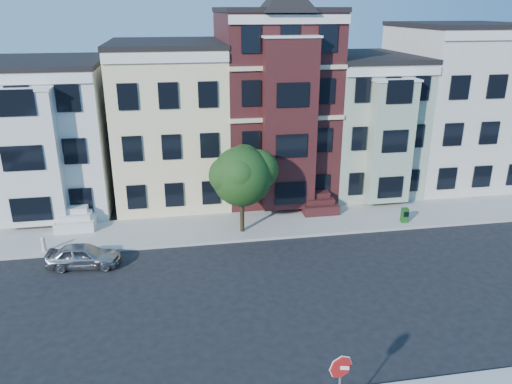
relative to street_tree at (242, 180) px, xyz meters
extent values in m
plane|color=black|center=(3.24, -7.18, -3.24)|extent=(120.00, 120.00, 0.00)
cube|color=#9E9B93|center=(3.24, 0.82, -3.16)|extent=(60.00, 4.00, 0.15)
cube|color=silver|center=(-11.76, 7.32, 1.26)|extent=(8.00, 9.00, 9.00)
cube|color=beige|center=(-3.76, 7.32, 1.76)|extent=(7.00, 9.00, 10.00)
cube|color=#3B1616|center=(3.24, 7.32, 2.76)|extent=(7.00, 9.00, 12.00)
cube|color=#97A78D|center=(9.74, 7.32, 1.26)|extent=(6.00, 9.00, 9.00)
cube|color=silver|center=(16.74, 7.32, 2.26)|extent=(8.00, 9.00, 11.00)
imported|color=gray|center=(-8.43, -2.54, -2.63)|extent=(3.70, 1.79, 1.22)
cube|color=#195919|center=(9.78, -0.41, -2.65)|extent=(0.44, 0.40, 0.89)
cylinder|color=beige|center=(-10.70, -0.77, -2.76)|extent=(0.27, 0.27, 0.66)
camera|label=1|loc=(-3.70, -25.99, 9.04)|focal=35.00mm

